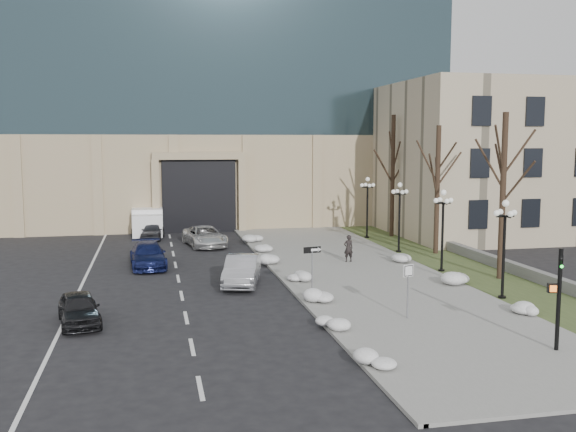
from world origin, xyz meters
name	(u,v)px	position (x,y,z in m)	size (l,w,h in m)	color
ground	(380,353)	(0.00, 0.00, 0.00)	(160.00, 160.00, 0.00)	black
sidewalk	(353,270)	(3.50, 14.00, 0.06)	(9.00, 40.00, 0.12)	gray
curb	(277,273)	(-1.00, 14.00, 0.07)	(0.30, 40.00, 0.14)	gray
grass_strip	(457,266)	(10.00, 14.00, 0.05)	(4.00, 40.00, 0.10)	#384924
stone_wall	(471,254)	(12.00, 16.00, 0.35)	(0.50, 30.00, 0.70)	gray
office_tower	(208,28)	(-2.01, 43.58, 18.49)	(40.00, 24.70, 36.00)	tan
classical_building	(513,159)	(22.00, 27.98, 6.00)	(22.00, 18.12, 12.00)	tan
car_a	(79,309)	(-10.83, 5.92, 0.66)	(1.55, 3.86, 1.32)	black
car_b	(242,271)	(-3.30, 11.71, 0.77)	(1.63, 4.68, 1.54)	#A4A5AB
car_c	(148,255)	(-8.11, 17.65, 0.72)	(2.01, 4.95, 1.44)	navy
car_d	(205,236)	(-4.16, 24.64, 0.72)	(2.39, 5.18, 1.44)	silver
car_e	(153,231)	(-7.81, 28.74, 0.64)	(1.51, 3.76, 1.28)	#323338
pedestrian	(348,248)	(3.91, 16.24, 0.95)	(0.61, 0.40, 1.66)	black
box_truck	(147,221)	(-8.20, 32.01, 1.04)	(2.43, 6.78, 2.15)	white
one_way_sign	(315,256)	(-0.26, 8.26, 2.05)	(0.94, 0.28, 2.49)	slate
keep_sign	(408,280)	(2.53, 3.60, 1.76)	(0.50, 0.21, 2.39)	slate
traffic_signal	(558,302)	(6.06, -1.35, 1.87)	(0.64, 0.85, 3.76)	black
snow_clump_a	(376,361)	(-0.75, -1.64, 0.30)	(1.10, 1.60, 0.36)	white
snow_clump_b	(335,324)	(-0.86, 2.81, 0.30)	(1.10, 1.60, 0.36)	white
snow_clump_c	(317,298)	(-0.50, 6.95, 0.30)	(1.10, 1.60, 0.36)	white
snow_clump_d	(296,277)	(-0.41, 11.63, 0.30)	(1.10, 1.60, 0.36)	white
snow_clump_e	(272,262)	(-0.86, 16.23, 0.30)	(1.10, 1.60, 0.36)	white
snow_clump_f	(265,249)	(-0.45, 20.92, 0.30)	(1.10, 1.60, 0.36)	white
snow_clump_g	(252,239)	(-0.65, 25.45, 0.30)	(1.10, 1.60, 0.36)	white
snow_clump_h	(529,311)	(7.78, 2.99, 0.30)	(1.10, 1.60, 0.36)	white
snow_clump_i	(456,280)	(7.51, 9.18, 0.30)	(1.10, 1.60, 0.36)	white
snow_clump_j	(407,260)	(7.33, 15.19, 0.30)	(1.10, 1.60, 0.36)	white
lamppost_a	(504,236)	(8.30, 6.00, 3.07)	(1.18, 1.18, 4.76)	black
lamppost_b	(443,219)	(8.30, 12.50, 3.07)	(1.18, 1.18, 4.76)	black
lamppost_c	(400,208)	(8.30, 19.00, 3.07)	(1.18, 1.18, 4.76)	black
lamppost_d	(367,199)	(8.30, 25.50, 3.07)	(1.18, 1.18, 4.76)	black
tree_near	(504,172)	(10.50, 10.00, 5.83)	(3.20, 3.20, 9.00)	black
tree_mid	(438,172)	(10.50, 18.00, 5.50)	(3.20, 3.20, 8.50)	black
tree_far	(393,158)	(10.50, 26.00, 6.15)	(3.20, 3.20, 9.50)	black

